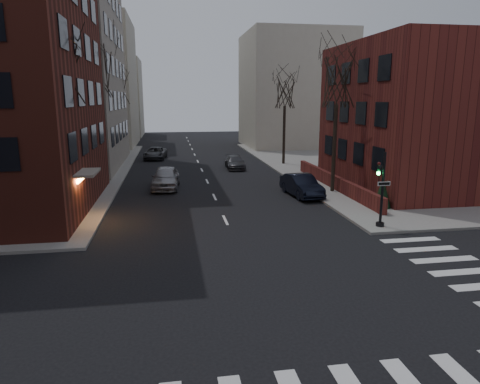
% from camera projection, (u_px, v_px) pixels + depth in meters
% --- Properties ---
extents(ground, '(160.00, 160.00, 0.00)m').
position_uv_depth(ground, '(276.00, 328.00, 13.08)').
color(ground, black).
rests_on(ground, ground).
extents(sidewalk_far_right, '(44.00, 44.00, 0.15)m').
position_uv_depth(sidewalk_far_right, '(468.00, 162.00, 46.56)').
color(sidewalk_far_right, gray).
rests_on(sidewalk_far_right, ground).
extents(building_left_tan, '(18.00, 18.00, 28.00)m').
position_uv_depth(building_left_tan, '(15.00, 21.00, 40.18)').
color(building_left_tan, '#A19485').
rests_on(building_left_tan, ground).
extents(building_right_brick, '(12.00, 14.00, 11.00)m').
position_uv_depth(building_right_brick, '(426.00, 117.00, 32.82)').
color(building_right_brick, maroon).
rests_on(building_right_brick, ground).
extents(low_wall_right, '(0.35, 16.00, 1.00)m').
position_uv_depth(low_wall_right, '(334.00, 181.00, 32.72)').
color(low_wall_right, maroon).
rests_on(low_wall_right, sidewalk_far_right).
extents(building_distant_la, '(14.00, 16.00, 18.00)m').
position_uv_depth(building_distant_la, '(84.00, 84.00, 61.81)').
color(building_distant_la, '#BAB29E').
rests_on(building_distant_la, ground).
extents(building_distant_ra, '(14.00, 14.00, 16.00)m').
position_uv_depth(building_distant_ra, '(294.00, 91.00, 61.94)').
color(building_distant_ra, '#BAB29E').
rests_on(building_distant_ra, ground).
extents(building_distant_lb, '(10.00, 12.00, 14.00)m').
position_uv_depth(building_distant_lb, '(114.00, 98.00, 78.95)').
color(building_distant_lb, '#BAB29E').
rests_on(building_distant_lb, ground).
extents(traffic_signal, '(0.76, 0.44, 4.00)m').
position_uv_depth(traffic_signal, '(381.00, 194.00, 22.59)').
color(traffic_signal, black).
rests_on(traffic_signal, sidewalk_far_right).
extents(tree_left_a, '(4.18, 4.18, 10.26)m').
position_uv_depth(tree_left_a, '(60.00, 68.00, 23.38)').
color(tree_left_a, '#2D231C').
rests_on(tree_left_a, sidewalk_far_left).
extents(tree_left_b, '(4.40, 4.40, 10.80)m').
position_uv_depth(tree_left_b, '(96.00, 73.00, 34.85)').
color(tree_left_b, '#2D231C').
rests_on(tree_left_b, sidewalk_far_left).
extents(tree_left_c, '(3.96, 3.96, 9.72)m').
position_uv_depth(tree_left_c, '(116.00, 88.00, 48.54)').
color(tree_left_c, '#2D231C').
rests_on(tree_left_c, sidewalk_far_left).
extents(tree_right_a, '(3.96, 3.96, 9.72)m').
position_uv_depth(tree_right_a, '(337.00, 82.00, 30.11)').
color(tree_right_a, '#2D231C').
rests_on(tree_right_a, sidewalk_far_right).
extents(tree_right_b, '(3.74, 3.74, 9.18)m').
position_uv_depth(tree_right_b, '(285.00, 91.00, 43.70)').
color(tree_right_b, '#2D231C').
rests_on(tree_right_b, sidewalk_far_right).
extents(streetlamp_near, '(0.36, 0.36, 6.28)m').
position_uv_depth(streetlamp_near, '(100.00, 134.00, 32.09)').
color(streetlamp_near, black).
rests_on(streetlamp_near, sidewalk_far_left).
extents(streetlamp_far, '(0.36, 0.36, 6.28)m').
position_uv_depth(streetlamp_far, '(125.00, 121.00, 51.37)').
color(streetlamp_far, black).
rests_on(streetlamp_far, sidewalk_far_left).
extents(parked_sedan, '(2.12, 4.88, 1.56)m').
position_uv_depth(parked_sedan, '(302.00, 185.00, 30.58)').
color(parked_sedan, black).
rests_on(parked_sedan, ground).
extents(car_lane_silver, '(2.38, 5.13, 1.70)m').
position_uv_depth(car_lane_silver, '(166.00, 178.00, 33.18)').
color(car_lane_silver, gray).
rests_on(car_lane_silver, ground).
extents(car_lane_gray, '(1.86, 4.36, 1.25)m').
position_uv_depth(car_lane_gray, '(235.00, 162.00, 42.71)').
color(car_lane_gray, '#38383C').
rests_on(car_lane_gray, ground).
extents(car_lane_far, '(2.78, 5.14, 1.37)m').
position_uv_depth(car_lane_far, '(155.00, 153.00, 49.50)').
color(car_lane_far, '#39393D').
rests_on(car_lane_far, ground).
extents(sandwich_board, '(0.56, 0.71, 1.02)m').
position_uv_depth(sandwich_board, '(309.00, 182.00, 32.41)').
color(sandwich_board, silver).
rests_on(sandwich_board, sidewalk_far_right).
extents(evergreen_shrub, '(1.46, 1.46, 1.91)m').
position_uv_depth(evergreen_shrub, '(382.00, 193.00, 26.75)').
color(evergreen_shrub, black).
rests_on(evergreen_shrub, sidewalk_far_right).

